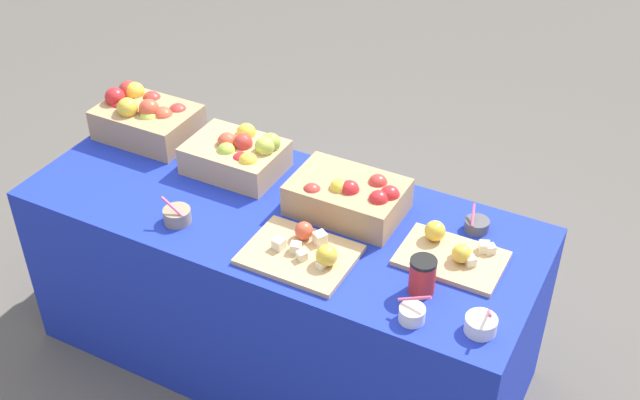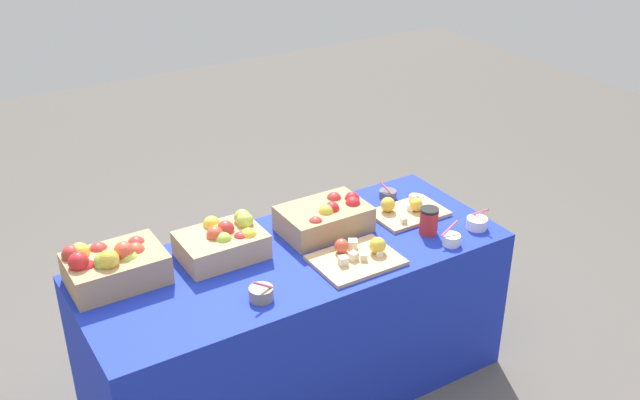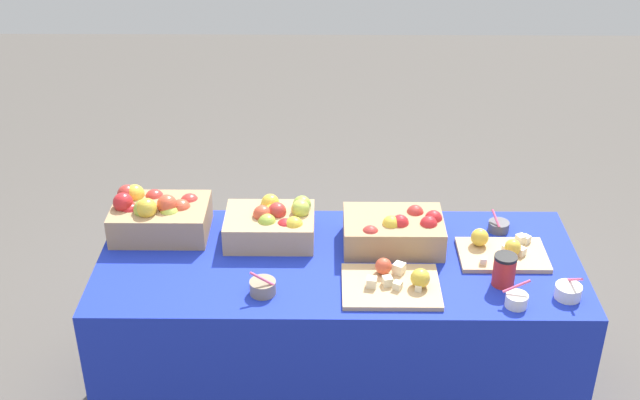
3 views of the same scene
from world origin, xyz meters
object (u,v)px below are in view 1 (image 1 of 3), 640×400
at_px(sample_bowl_extra, 477,225).
at_px(sample_bowl_near, 177,215).
at_px(sample_bowl_mid, 481,324).
at_px(cutting_board_back, 451,253).
at_px(apple_crate_left, 146,117).
at_px(apple_crate_right, 349,196).
at_px(sample_bowl_far, 412,314).
at_px(cutting_board_front, 304,252).
at_px(coffee_cup, 422,276).
at_px(apple_crate_middle, 238,155).

bearing_deg(sample_bowl_extra, sample_bowl_near, -154.68).
bearing_deg(sample_bowl_mid, cutting_board_back, 125.34).
height_order(apple_crate_left, sample_bowl_near, apple_crate_left).
xyz_separation_m(apple_crate_right, sample_bowl_mid, (0.61, -0.35, -0.04)).
distance_m(apple_crate_left, sample_bowl_far, 1.47).
distance_m(apple_crate_left, cutting_board_back, 1.39).
bearing_deg(sample_bowl_mid, apple_crate_left, 164.44).
relative_size(cutting_board_front, sample_bowl_near, 3.34).
distance_m(apple_crate_left, apple_crate_right, 0.97).
relative_size(apple_crate_right, coffee_cup, 3.14).
relative_size(cutting_board_front, cutting_board_back, 1.05).
height_order(apple_crate_left, cutting_board_back, apple_crate_left).
relative_size(apple_crate_right, cutting_board_front, 1.09).
xyz_separation_m(apple_crate_middle, sample_bowl_extra, (0.93, 0.07, -0.05)).
relative_size(cutting_board_back, sample_bowl_mid, 3.18).
bearing_deg(apple_crate_right, cutting_board_back, -10.03).
bearing_deg(cutting_board_back, sample_bowl_far, -90.50).
xyz_separation_m(cutting_board_front, sample_bowl_mid, (0.63, -0.06, 0.01)).
relative_size(cutting_board_front, sample_bowl_extra, 4.19).
xyz_separation_m(apple_crate_left, apple_crate_middle, (0.47, -0.05, -0.01)).
xyz_separation_m(apple_crate_right, sample_bowl_far, (0.41, -0.40, -0.04)).
bearing_deg(sample_bowl_mid, sample_bowl_extra, 110.20).
height_order(sample_bowl_near, sample_bowl_extra, sample_bowl_near).
bearing_deg(apple_crate_right, sample_bowl_far, -44.37).
bearing_deg(coffee_cup, apple_crate_left, 165.19).
bearing_deg(apple_crate_middle, apple_crate_left, 174.46).
distance_m(apple_crate_right, cutting_board_back, 0.42).
bearing_deg(cutting_board_front, sample_bowl_mid, -5.02).
height_order(apple_crate_right, coffee_cup, apple_crate_right).
bearing_deg(apple_crate_middle, cutting_board_back, -7.30).
relative_size(apple_crate_right, sample_bowl_extra, 4.57).
xyz_separation_m(cutting_board_front, coffee_cup, (0.41, 0.03, 0.04)).
distance_m(apple_crate_middle, sample_bowl_extra, 0.94).
distance_m(apple_crate_right, cutting_board_front, 0.30).
xyz_separation_m(apple_crate_left, cutting_board_front, (0.95, -0.38, -0.06)).
relative_size(sample_bowl_near, sample_bowl_extra, 1.25).
xyz_separation_m(sample_bowl_far, coffee_cup, (-0.02, 0.13, 0.04)).
relative_size(apple_crate_left, cutting_board_back, 1.13).
xyz_separation_m(apple_crate_left, apple_crate_right, (0.97, -0.09, -0.02)).
height_order(cutting_board_back, coffee_cup, coffee_cup).
relative_size(apple_crate_middle, cutting_board_front, 0.99).
distance_m(sample_bowl_near, coffee_cup, 0.90).
distance_m(sample_bowl_mid, sample_bowl_extra, 0.50).
bearing_deg(sample_bowl_mid, coffee_cup, 159.96).
height_order(apple_crate_middle, cutting_board_back, apple_crate_middle).
distance_m(sample_bowl_near, sample_bowl_mid, 1.12).
distance_m(cutting_board_back, sample_bowl_mid, 0.34).
height_order(apple_crate_right, sample_bowl_mid, apple_crate_right).
xyz_separation_m(apple_crate_right, coffee_cup, (0.39, -0.27, -0.00)).
relative_size(apple_crate_middle, sample_bowl_mid, 3.31).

